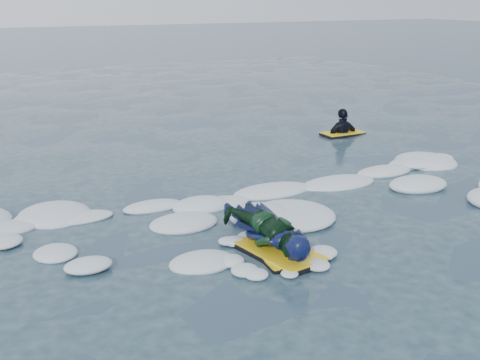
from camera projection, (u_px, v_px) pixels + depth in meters
name	position (u px, v px, depth m)	size (l,w,h in m)	color
ground	(228.00, 241.00, 7.92)	(120.00, 120.00, 0.00)	#1A2B40
foam_band	(198.00, 216.00, 8.80)	(12.00, 3.10, 0.30)	silver
prone_woman_unit	(270.00, 231.00, 7.59)	(0.86, 1.82, 0.47)	black
prone_child_unit	(270.00, 232.00, 7.49)	(0.69, 1.36, 0.53)	black
waiting_rider_unit	(342.00, 140.00, 13.95)	(0.99, 0.56, 1.47)	black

